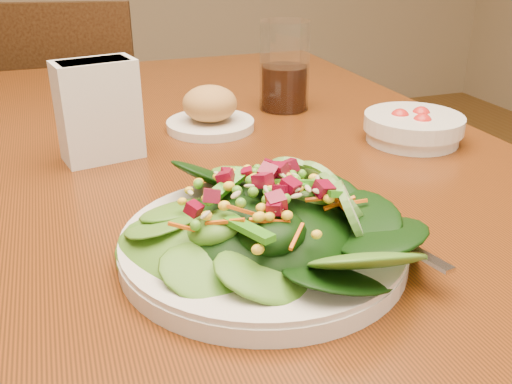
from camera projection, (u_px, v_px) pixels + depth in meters
dining_table at (214, 224)px, 0.85m from camera, size 0.90×1.40×0.75m
chair_far at (78, 147)px, 1.66m from camera, size 0.49×0.49×0.89m
salad_plate at (272, 227)px, 0.56m from camera, size 0.29×0.29×0.08m
bread_plate at (210, 112)px, 0.92m from camera, size 0.14×0.14×0.07m
tomato_bowl at (413, 127)px, 0.87m from camera, size 0.15×0.15×0.05m
drinking_glass at (284, 72)px, 1.01m from camera, size 0.09×0.09×0.16m
napkin_holder at (98, 108)px, 0.79m from camera, size 0.12×0.08×0.14m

